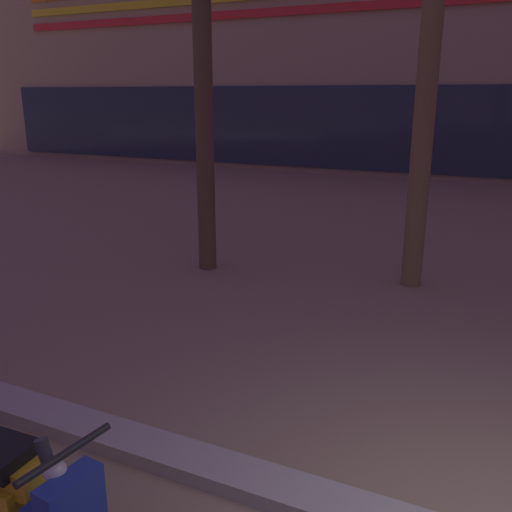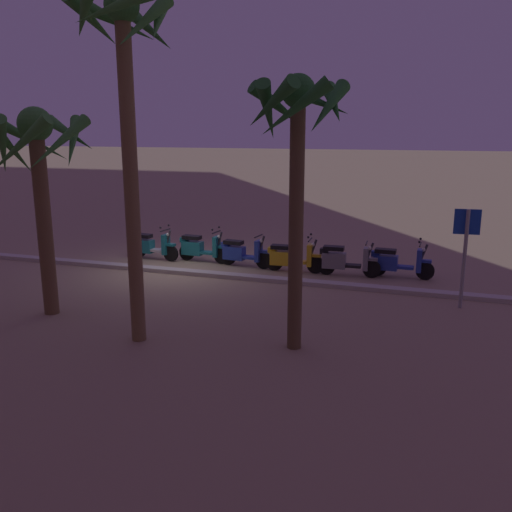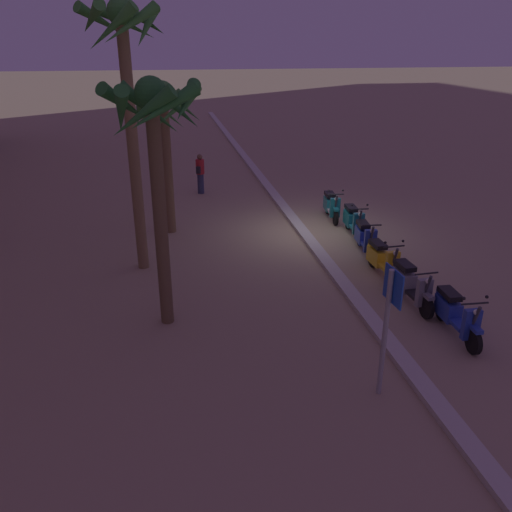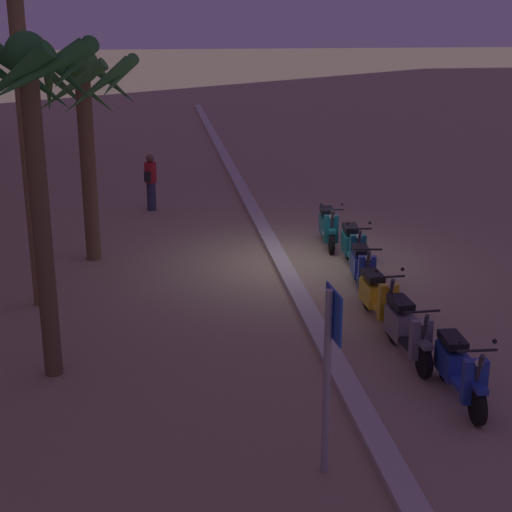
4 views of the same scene
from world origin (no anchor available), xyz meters
name	(u,v)px [view 1 (image 1 of 4)]	position (x,y,z in m)	size (l,w,h in m)	color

